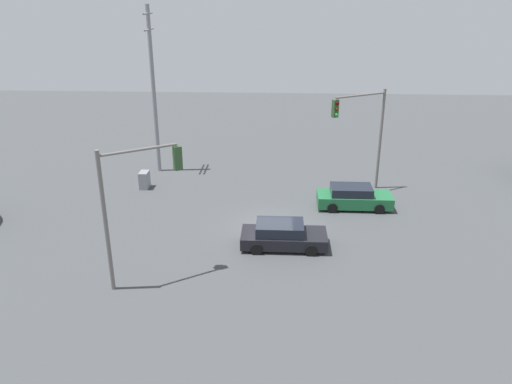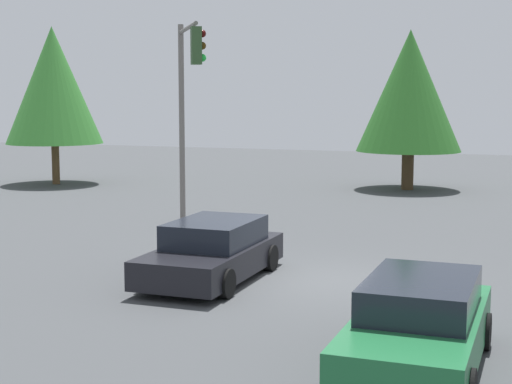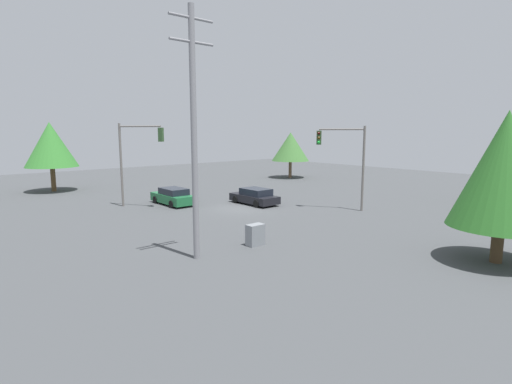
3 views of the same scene
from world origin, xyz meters
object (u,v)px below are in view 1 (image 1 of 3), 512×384
Objects in this scene: sedan_dark at (283,235)px; traffic_signal_cross at (364,124)px; traffic_signal_main at (135,191)px; electrical_cabinet at (145,180)px; sedan_green at (353,197)px.

sedan_dark is 0.66× the size of traffic_signal_cross.
traffic_signal_main is (-3.56, 6.29, 3.69)m from sedan_dark.
electrical_cabinet is at bearing 70.96° from traffic_signal_main.
sedan_green is 0.70× the size of traffic_signal_main.
traffic_signal_main is at bearing -165.80° from electrical_cabinet.
traffic_signal_cross reaches higher than sedan_dark.
sedan_dark is 0.98× the size of sedan_green.
electrical_cabinet is (-0.06, 14.09, -3.93)m from traffic_signal_cross.
traffic_signal_main is at bearing 15.00° from traffic_signal_cross.
sedan_green is (5.21, -4.24, 0.03)m from sedan_dark.
traffic_signal_cross is (2.65, -0.69, 3.84)m from sedan_green.
traffic_signal_cross is at bearing 147.87° from sedan_dark.
traffic_signal_cross is at bearing -89.75° from electrical_cabinet.
sedan_green is 0.67× the size of traffic_signal_cross.
traffic_signal_cross is at bearing 165.37° from sedan_green.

